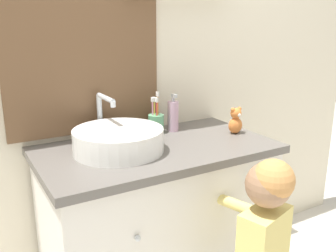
{
  "coord_description": "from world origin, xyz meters",
  "views": [
    {
      "loc": [
        -0.74,
        -1.05,
        1.35
      ],
      "look_at": [
        0.03,
        0.26,
        0.93
      ],
      "focal_mm": 40.0,
      "sensor_mm": 36.0,
      "label": 1
    }
  ],
  "objects_px": {
    "sink_basin": "(118,139)",
    "child_figure": "(263,252)",
    "teddy_bear": "(236,121)",
    "soap_dispenser": "(173,116)",
    "toothbrush_holder": "(156,123)"
  },
  "relations": [
    {
      "from": "sink_basin",
      "to": "toothbrush_holder",
      "type": "xyz_separation_m",
      "value": [
        0.27,
        0.16,
        -0.0
      ]
    },
    {
      "from": "sink_basin",
      "to": "child_figure",
      "type": "distance_m",
      "value": 0.71
    },
    {
      "from": "sink_basin",
      "to": "soap_dispenser",
      "type": "distance_m",
      "value": 0.39
    },
    {
      "from": "soap_dispenser",
      "to": "teddy_bear",
      "type": "bearing_deg",
      "value": -38.93
    },
    {
      "from": "child_figure",
      "to": "soap_dispenser",
      "type": "bearing_deg",
      "value": 87.94
    },
    {
      "from": "toothbrush_holder",
      "to": "soap_dispenser",
      "type": "xyz_separation_m",
      "value": [
        0.09,
        -0.01,
        0.03
      ]
    },
    {
      "from": "toothbrush_holder",
      "to": "teddy_bear",
      "type": "distance_m",
      "value": 0.39
    },
    {
      "from": "sink_basin",
      "to": "teddy_bear",
      "type": "bearing_deg",
      "value": -4.12
    },
    {
      "from": "toothbrush_holder",
      "to": "child_figure",
      "type": "relative_size",
      "value": 0.22
    },
    {
      "from": "soap_dispenser",
      "to": "teddy_bear",
      "type": "relative_size",
      "value": 1.43
    },
    {
      "from": "sink_basin",
      "to": "child_figure",
      "type": "relative_size",
      "value": 0.47
    },
    {
      "from": "sink_basin",
      "to": "toothbrush_holder",
      "type": "distance_m",
      "value": 0.31
    },
    {
      "from": "sink_basin",
      "to": "teddy_bear",
      "type": "relative_size",
      "value": 3.28
    },
    {
      "from": "teddy_bear",
      "to": "toothbrush_holder",
      "type": "bearing_deg",
      "value": 148.4
    },
    {
      "from": "child_figure",
      "to": "teddy_bear",
      "type": "height_order",
      "value": "teddy_bear"
    }
  ]
}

